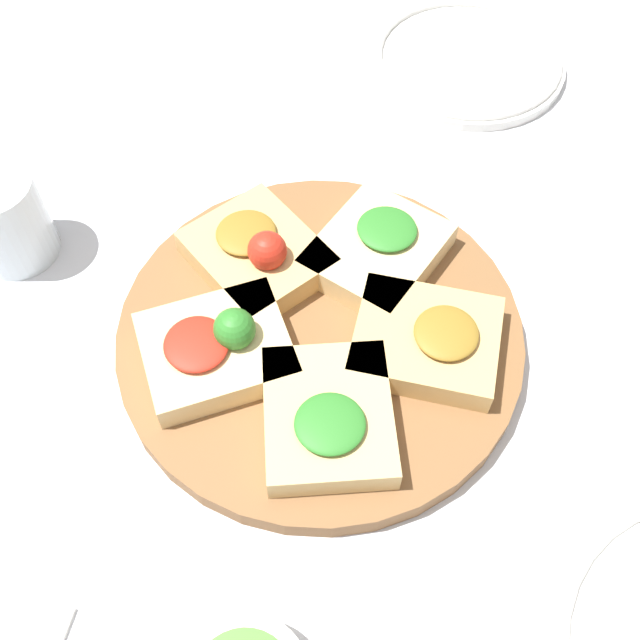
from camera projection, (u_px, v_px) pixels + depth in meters
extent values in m
plane|color=silver|center=(320.00, 341.00, 0.60)|extent=(3.00, 3.00, 0.00)
cylinder|color=brown|center=(320.00, 335.00, 0.59)|extent=(0.32, 0.32, 0.02)
cube|color=#DBB775|center=(328.00, 416.00, 0.53)|extent=(0.13, 0.12, 0.02)
ellipsoid|color=#2D7A28|center=(330.00, 424.00, 0.51)|extent=(0.06, 0.06, 0.01)
cube|color=tan|center=(426.00, 340.00, 0.56)|extent=(0.10, 0.12, 0.02)
ellipsoid|color=olive|center=(446.00, 333.00, 0.55)|extent=(0.05, 0.05, 0.01)
cube|color=#E5C689|center=(377.00, 252.00, 0.61)|extent=(0.13, 0.11, 0.02)
ellipsoid|color=#2D7A28|center=(387.00, 229.00, 0.60)|extent=(0.06, 0.06, 0.01)
cube|color=tan|center=(257.00, 255.00, 0.61)|extent=(0.13, 0.14, 0.02)
ellipsoid|color=olive|center=(246.00, 233.00, 0.60)|extent=(0.07, 0.07, 0.01)
sphere|color=red|center=(267.00, 251.00, 0.58)|extent=(0.03, 0.03, 0.03)
cube|color=#E5C689|center=(217.00, 350.00, 0.56)|extent=(0.14, 0.14, 0.02)
ellipsoid|color=red|center=(196.00, 344.00, 0.54)|extent=(0.07, 0.07, 0.01)
sphere|color=#2D7A28|center=(235.00, 329.00, 0.54)|extent=(0.03, 0.03, 0.03)
cylinder|color=white|center=(467.00, 62.00, 0.78)|extent=(0.20, 0.20, 0.01)
torus|color=white|center=(468.00, 56.00, 0.78)|extent=(0.20, 0.20, 0.01)
cylinder|color=silver|center=(4.00, 221.00, 0.62)|extent=(0.07, 0.07, 0.08)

